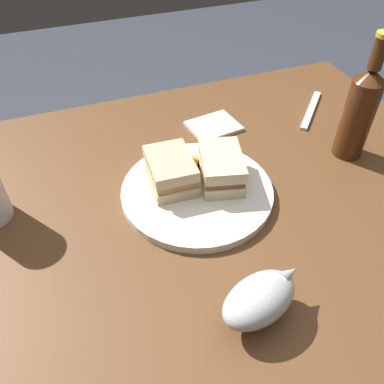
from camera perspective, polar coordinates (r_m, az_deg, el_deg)
ground_plane at (r=1.33m, az=-0.45°, el=-24.89°), size 6.00×6.00×0.00m
dining_table at (r=1.01m, az=-0.57°, el=-17.29°), size 1.20×0.88×0.72m
plate at (r=0.75m, az=0.73°, el=0.07°), size 0.29×0.29×0.02m
sandwich_half_left at (r=0.74m, az=4.23°, el=3.49°), size 0.10×0.13×0.06m
sandwich_half_right at (r=0.74m, az=-3.10°, el=3.02°), size 0.08×0.11×0.06m
potato_wedge_front at (r=0.78m, az=2.83°, el=3.68°), size 0.04×0.05×0.02m
potato_wedge_middle at (r=0.78m, az=3.84°, el=3.68°), size 0.04×0.03×0.02m
potato_wedge_back at (r=0.77m, az=-0.19°, el=3.39°), size 0.05×0.06×0.02m
potato_wedge_left_edge at (r=0.78m, az=-1.74°, el=3.89°), size 0.04×0.05×0.02m
potato_wedge_right_edge at (r=0.80m, az=-1.02°, el=4.79°), size 0.03×0.04×0.02m
gravy_boat at (r=0.57m, az=9.74°, el=-14.92°), size 0.14×0.10×0.07m
cider_bottle at (r=0.86m, az=22.96°, el=10.71°), size 0.06×0.06×0.26m
napkin at (r=0.93m, az=3.11°, el=9.44°), size 0.12×0.10×0.01m
fork at (r=1.03m, az=16.72°, el=11.23°), size 0.14×0.14×0.01m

